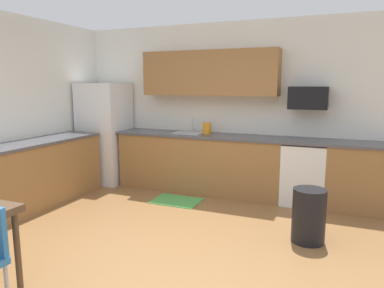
{
  "coord_description": "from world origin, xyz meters",
  "views": [
    {
      "loc": [
        1.65,
        -2.98,
        1.72
      ],
      "look_at": [
        0.0,
        1.0,
        1.0
      ],
      "focal_mm": 33.36,
      "sensor_mm": 36.0,
      "label": 1
    }
  ],
  "objects_px": {
    "refrigerator": "(105,133)",
    "trash_bin": "(309,216)",
    "microwave": "(308,98)",
    "kettle": "(207,129)",
    "oven_range": "(304,173)"
  },
  "relations": [
    {
      "from": "oven_range",
      "to": "trash_bin",
      "type": "height_order",
      "value": "oven_range"
    },
    {
      "from": "kettle",
      "to": "oven_range",
      "type": "bearing_deg",
      "value": -1.88
    },
    {
      "from": "kettle",
      "to": "trash_bin",
      "type": "bearing_deg",
      "value": -39.28
    },
    {
      "from": "refrigerator",
      "to": "trash_bin",
      "type": "relative_size",
      "value": 2.91
    },
    {
      "from": "microwave",
      "to": "oven_range",
      "type": "bearing_deg",
      "value": -90.0
    },
    {
      "from": "refrigerator",
      "to": "oven_range",
      "type": "relative_size",
      "value": 1.92
    },
    {
      "from": "microwave",
      "to": "trash_bin",
      "type": "relative_size",
      "value": 0.9
    },
    {
      "from": "refrigerator",
      "to": "trash_bin",
      "type": "xyz_separation_m",
      "value": [
        3.59,
        -1.27,
        -0.57
      ]
    },
    {
      "from": "oven_range",
      "to": "kettle",
      "type": "distance_m",
      "value": 1.63
    },
    {
      "from": "trash_bin",
      "to": "microwave",
      "type": "bearing_deg",
      "value": 97.26
    },
    {
      "from": "microwave",
      "to": "trash_bin",
      "type": "height_order",
      "value": "microwave"
    },
    {
      "from": "refrigerator",
      "to": "oven_range",
      "type": "distance_m",
      "value": 3.43
    },
    {
      "from": "refrigerator",
      "to": "microwave",
      "type": "relative_size",
      "value": 3.23
    },
    {
      "from": "refrigerator",
      "to": "trash_bin",
      "type": "distance_m",
      "value": 3.85
    },
    {
      "from": "microwave",
      "to": "kettle",
      "type": "xyz_separation_m",
      "value": [
        -1.53,
        -0.05,
        -0.51
      ]
    }
  ]
}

